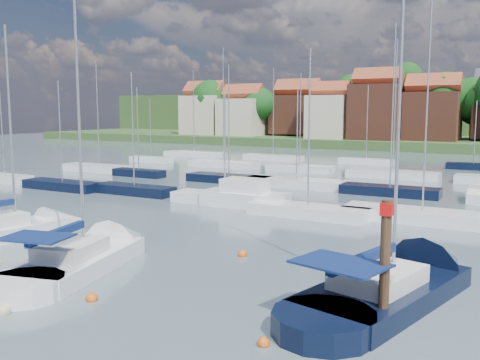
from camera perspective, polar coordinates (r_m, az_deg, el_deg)
The scene contains 10 objects.
ground at distance 59.38m, azimuth 14.36°, elevation -0.17°, with size 260.00×260.00×0.00m, color #404E57.
sailboat_left at distance 35.71m, azimuth -21.95°, elevation -4.90°, with size 3.87×10.24×13.66m.
sailboat_centre at distance 28.47m, azimuth -15.16°, elevation -7.72°, with size 5.98×12.67×16.61m.
sailboat_navy at distance 24.41m, azimuth 17.40°, elevation -10.38°, with size 6.83×14.30×19.04m.
timber_piling at distance 19.59m, azimuth 15.10°, elevation -11.41°, with size 0.40×0.40×6.91m.
buoy_d at distance 23.03m, azimuth -15.52°, elevation -12.30°, with size 0.50×0.50×0.50m, color #D85914.
buoy_e at distance 28.55m, azimuth 0.26°, elevation -8.14°, with size 0.50×0.50×0.50m, color #D85914.
buoy_f at distance 18.38m, azimuth 2.53°, elevation -17.26°, with size 0.42×0.42×0.42m, color #D85914.
buoy_h at distance 22.83m, azimuth -23.88°, elevation -12.87°, with size 0.54×0.54×0.54m, color beige.
marina_field at distance 54.20m, azimuth 15.02°, elevation -0.45°, with size 79.62×41.41×15.93m.
Camera 1 is at (14.78, -16.99, 7.70)m, focal length 40.00 mm.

